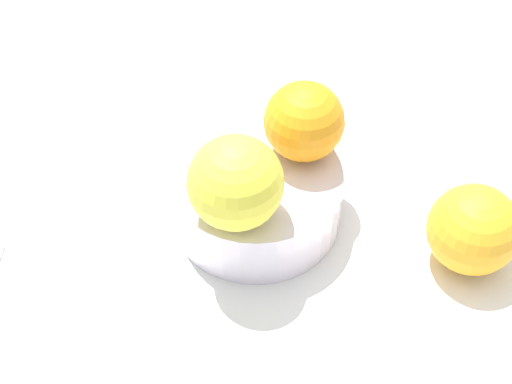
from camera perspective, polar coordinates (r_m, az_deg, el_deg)
ground_plane at (r=61.20cm, az=0.00°, el=-2.45°), size 110.00×110.00×2.00cm
fruit_bowl at (r=58.68cm, az=0.00°, el=-0.40°), size 13.02×13.02×4.87cm
orange_in_bowl_0 at (r=51.72cm, az=-1.54°, el=0.69°), size 6.66×6.66×6.66cm
orange_in_bowl_1 at (r=56.53cm, az=3.61°, el=5.22°), size 6.01×6.01×6.01cm
orange_loose_0 at (r=57.46cm, az=15.78°, el=-2.69°), size 6.70×6.70×6.70cm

